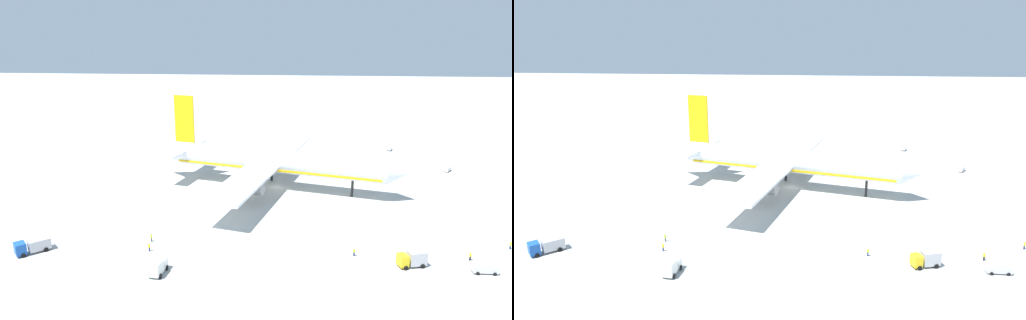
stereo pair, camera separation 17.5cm
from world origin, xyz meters
TOP-DOWN VIEW (x-y plane):
  - ground_plane at (0.00, 0.00)m, footprint 600.00×600.00m
  - airliner at (-1.27, 0.28)m, footprint 70.22×66.48m
  - service_truck_0 at (27.19, -42.55)m, footprint 5.70×3.63m
  - service_truck_1 at (-46.59, -42.89)m, footprint 6.50×6.23m
  - service_truck_2 at (-19.53, -49.19)m, footprint 2.83×5.04m
  - service_van at (39.75, -43.95)m, footprint 4.51×2.07m
  - baggage_cart_0 at (38.91, 43.22)m, footprint 2.33×3.13m
  - baggage_cart_1 at (51.96, 19.08)m, footprint 2.94×3.25m
  - ground_worker_0 at (16.81, -39.26)m, footprint 0.42×0.42m
  - ground_worker_1 at (38.85, -39.26)m, footprint 0.52×0.52m
  - ground_worker_2 at (48.58, -33.74)m, footprint 0.57×0.57m
  - ground_worker_3 at (-23.74, -40.54)m, footprint 0.57×0.57m
  - ground_worker_4 at (-24.58, -36.24)m, footprint 0.55×0.55m
  - traffic_cone_0 at (35.81, 36.66)m, footprint 0.36×0.36m
  - traffic_cone_1 at (12.92, 39.80)m, footprint 0.36×0.36m
  - traffic_cone_2 at (-38.18, 37.34)m, footprint 0.36×0.36m

SIDE VIEW (x-z plane):
  - ground_plane at x=0.00m, z-range 0.00..0.00m
  - traffic_cone_0 at x=35.81m, z-range 0.00..0.55m
  - traffic_cone_1 at x=12.92m, z-range 0.00..0.55m
  - traffic_cone_2 at x=-38.18m, z-range 0.00..0.55m
  - baggage_cart_0 at x=38.91m, z-range 0.07..1.45m
  - baggage_cart_1 at x=51.96m, z-range 0.07..1.54m
  - ground_worker_2 at x=48.58m, z-range 0.01..1.69m
  - ground_worker_0 at x=16.81m, z-range 0.02..1.75m
  - ground_worker_1 at x=38.85m, z-range 0.02..1.76m
  - ground_worker_3 at x=-23.74m, z-range 0.02..1.76m
  - ground_worker_4 at x=-24.58m, z-range 0.02..1.77m
  - service_van at x=39.75m, z-range 0.05..2.02m
  - service_truck_2 at x=-19.53m, z-range 0.10..2.89m
  - service_truck_1 at x=-46.59m, z-range 0.16..2.87m
  - service_truck_0 at x=27.19m, z-range 0.12..3.16m
  - airliner at x=-1.27m, z-range -4.74..19.60m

